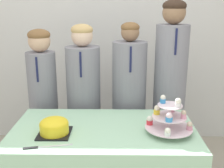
{
  "coord_description": "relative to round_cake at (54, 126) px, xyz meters",
  "views": [
    {
      "loc": [
        0.09,
        -1.49,
        1.63
      ],
      "look_at": [
        0.06,
        0.41,
        1.08
      ],
      "focal_mm": 45.0,
      "sensor_mm": 36.0,
      "label": 1
    }
  ],
  "objects": [
    {
      "name": "student_2",
      "position": [
        0.55,
        0.7,
        -0.13
      ],
      "size": [
        0.31,
        0.31,
        1.48
      ],
      "color": "gray",
      "rests_on": "ground_plane"
    },
    {
      "name": "student_0",
      "position": [
        -0.25,
        0.7,
        -0.12
      ],
      "size": [
        0.26,
        0.27,
        1.42
      ],
      "color": "gray",
      "rests_on": "ground_plane"
    },
    {
      "name": "student_1",
      "position": [
        0.13,
        0.7,
        -0.12
      ],
      "size": [
        0.31,
        0.32,
        1.46
      ],
      "color": "gray",
      "rests_on": "ground_plane"
    },
    {
      "name": "student_3",
      "position": [
        0.92,
        0.7,
        -0.01
      ],
      "size": [
        0.29,
        0.3,
        1.67
      ],
      "color": "gray",
      "rests_on": "ground_plane"
    },
    {
      "name": "cupcake_stand",
      "position": [
        0.79,
        0.03,
        0.05
      ],
      "size": [
        0.33,
        0.33,
        0.27
      ],
      "color": "silver",
      "rests_on": "table"
    },
    {
      "name": "cake_knife",
      "position": [
        -0.05,
        -0.19,
        -0.06
      ],
      "size": [
        0.3,
        0.08,
        0.01
      ],
      "rotation": [
        0.0,
        0.0,
        0.2
      ],
      "color": "silver",
      "rests_on": "table"
    },
    {
      "name": "wall_back",
      "position": [
        0.34,
        1.53,
        0.53
      ],
      "size": [
        9.0,
        0.06,
        2.7
      ],
      "color": "silver",
      "rests_on": "ground_plane"
    },
    {
      "name": "round_cake",
      "position": [
        0.0,
        0.0,
        0.0
      ],
      "size": [
        0.22,
        0.22,
        0.12
      ],
      "color": "black",
      "rests_on": "table"
    }
  ]
}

